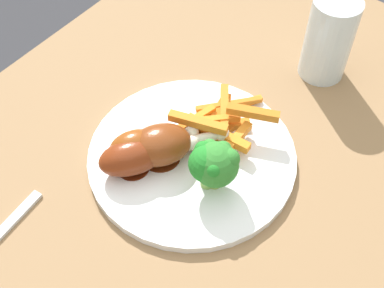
{
  "coord_description": "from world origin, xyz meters",
  "views": [
    {
      "loc": [
        -0.29,
        -0.22,
        1.27
      ],
      "look_at": [
        0.03,
        0.02,
        0.76
      ],
      "focal_mm": 47.15,
      "sensor_mm": 36.0,
      "label": 1
    }
  ],
  "objects": [
    {
      "name": "dinner_plate",
      "position": [
        0.03,
        0.02,
        0.74
      ],
      "size": [
        0.27,
        0.27,
        0.01
      ],
      "primitive_type": "cylinder",
      "color": "white",
      "rests_on": "dining_table"
    },
    {
      "name": "dining_table",
      "position": [
        0.0,
        0.0,
        0.61
      ],
      "size": [
        0.99,
        0.69,
        0.73
      ],
      "color": "#8E6B47",
      "rests_on": "ground_plane"
    },
    {
      "name": "water_glass",
      "position": [
        0.28,
        -0.04,
        0.8
      ],
      "size": [
        0.07,
        0.07,
        0.13
      ],
      "primitive_type": "cylinder",
      "color": "silver",
      "rests_on": "dining_table"
    },
    {
      "name": "broccoli_floret_middle",
      "position": [
        0.01,
        -0.03,
        0.79
      ],
      "size": [
        0.06,
        0.06,
        0.07
      ],
      "color": "#93B34B",
      "rests_on": "dinner_plate"
    },
    {
      "name": "carrot_fries_pile",
      "position": [
        0.08,
        0.01,
        0.76
      ],
      "size": [
        0.16,
        0.12,
        0.04
      ],
      "color": "orange",
      "rests_on": "dinner_plate"
    },
    {
      "name": "chicken_drumstick_far",
      "position": [
        -0.03,
        0.06,
        0.77
      ],
      "size": [
        0.12,
        0.1,
        0.04
      ],
      "color": "#51190A",
      "rests_on": "dinner_plate"
    },
    {
      "name": "broccoli_floret_front",
      "position": [
        0.0,
        -0.03,
        0.79
      ],
      "size": [
        0.05,
        0.05,
        0.07
      ],
      "color": "#82B050",
      "rests_on": "dinner_plate"
    },
    {
      "name": "chicken_drumstick_near",
      "position": [
        -0.0,
        0.04,
        0.77
      ],
      "size": [
        0.13,
        0.11,
        0.05
      ],
      "color": "#511E0B",
      "rests_on": "dinner_plate"
    },
    {
      "name": "chicken_drumstick_extra",
      "position": [
        -0.02,
        0.06,
        0.77
      ],
      "size": [
        0.11,
        0.09,
        0.05
      ],
      "color": "#5E240B",
      "rests_on": "dinner_plate"
    }
  ]
}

